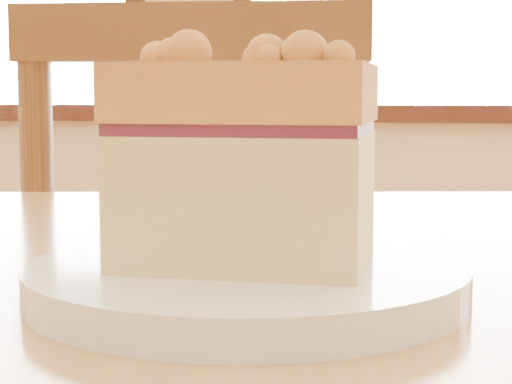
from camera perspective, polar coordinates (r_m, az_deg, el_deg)
cafe_chair_main at (r=1.18m, az=-2.72°, el=-11.77°), size 0.46×0.46×0.96m
plate at (r=0.45m, az=-0.62°, el=-5.83°), size 0.22×0.22×0.02m
cake_slice at (r=0.44m, az=-0.84°, el=2.62°), size 0.13×0.10×0.12m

